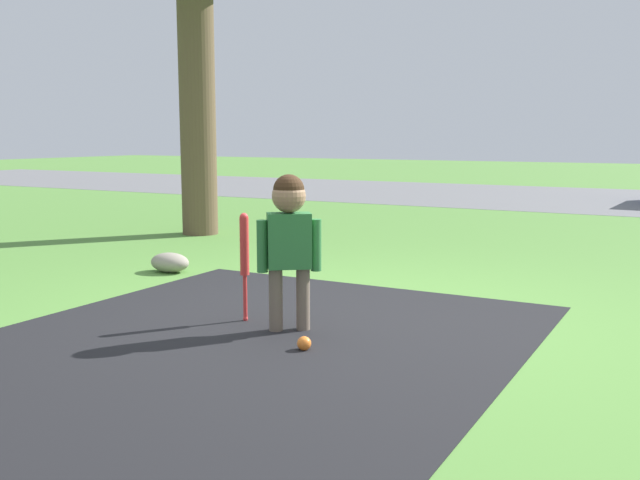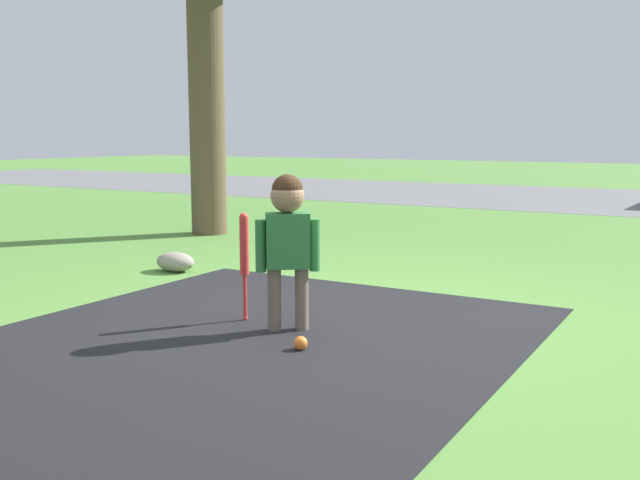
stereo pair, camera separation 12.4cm
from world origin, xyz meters
TOP-DOWN VIEW (x-y plane):
  - ground_plane at (0.00, 0.00)m, footprint 60.00×60.00m
  - driveway_strip at (-0.23, -2.50)m, footprint 3.11×7.00m
  - street_strip at (0.00, 10.45)m, footprint 40.00×6.00m
  - child at (-0.14, -0.47)m, footprint 0.33×0.28m
  - baseball_bat at (-0.51, -0.41)m, footprint 0.06×0.06m
  - sports_ball at (0.16, -0.79)m, footprint 0.08×0.08m
  - edging_rock at (-2.09, 0.68)m, footprint 0.38×0.26m

SIDE VIEW (x-z plane):
  - ground_plane at x=0.00m, z-range 0.00..0.00m
  - street_strip at x=0.00m, z-range 0.00..0.01m
  - driveway_strip at x=-0.23m, z-range 0.00..0.01m
  - sports_ball at x=0.16m, z-range 0.00..0.08m
  - edging_rock at x=-2.09m, z-range 0.00..0.18m
  - baseball_bat at x=-0.51m, z-range 0.11..0.83m
  - child at x=-0.14m, z-range 0.15..1.13m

